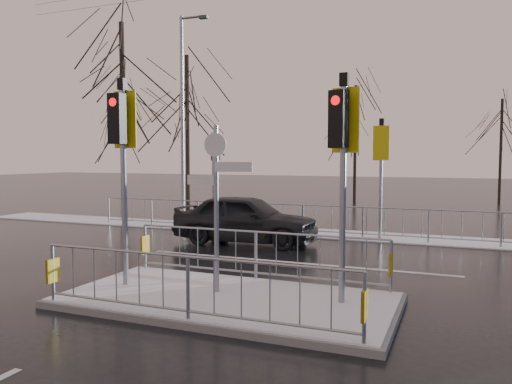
% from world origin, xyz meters
% --- Properties ---
extents(ground, '(120.00, 120.00, 0.00)m').
position_xyz_m(ground, '(0.00, 0.00, 0.00)').
color(ground, black).
rests_on(ground, ground).
extents(snow_verge, '(30.00, 2.00, 0.04)m').
position_xyz_m(snow_verge, '(0.00, 8.60, 0.02)').
color(snow_verge, white).
rests_on(snow_verge, ground).
extents(lane_markings, '(8.00, 11.38, 0.01)m').
position_xyz_m(lane_markings, '(0.00, -0.33, 0.00)').
color(lane_markings, silver).
rests_on(lane_markings, ground).
extents(traffic_island, '(6.00, 3.04, 4.15)m').
position_xyz_m(traffic_island, '(-0.01, 0.01, 0.39)').
color(traffic_island, slate).
rests_on(traffic_island, ground).
extents(far_kerb_fixtures, '(18.00, 0.65, 3.83)m').
position_xyz_m(far_kerb_fixtures, '(0.29, 8.09, 1.02)').
color(far_kerb_fixtures, gray).
rests_on(far_kerb_fixtures, ground).
extents(car_far_lane, '(4.52, 1.96, 1.52)m').
position_xyz_m(car_far_lane, '(-2.21, 5.96, 0.76)').
color(car_far_lane, black).
rests_on(car_far_lane, ground).
extents(tree_near_a, '(4.75, 4.75, 8.97)m').
position_xyz_m(tree_near_a, '(-10.50, 11.00, 6.11)').
color(tree_near_a, black).
rests_on(tree_near_a, ground).
extents(tree_near_b, '(4.00, 4.00, 7.55)m').
position_xyz_m(tree_near_b, '(-8.00, 12.50, 5.15)').
color(tree_near_b, black).
rests_on(tree_near_b, ground).
extents(tree_near_c, '(3.50, 3.50, 6.61)m').
position_xyz_m(tree_near_c, '(-12.50, 13.50, 4.50)').
color(tree_near_c, black).
rests_on(tree_near_c, ground).
extents(tree_far_a, '(3.75, 3.75, 7.08)m').
position_xyz_m(tree_far_a, '(-2.00, 22.00, 4.82)').
color(tree_far_a, black).
rests_on(tree_far_a, ground).
extents(tree_far_b, '(3.25, 3.25, 6.14)m').
position_xyz_m(tree_far_b, '(6.00, 24.00, 4.18)').
color(tree_far_b, black).
rests_on(tree_far_b, ground).
extents(street_lamp_left, '(1.25, 0.18, 8.20)m').
position_xyz_m(street_lamp_left, '(-6.43, 9.50, 4.49)').
color(street_lamp_left, gray).
rests_on(street_lamp_left, ground).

